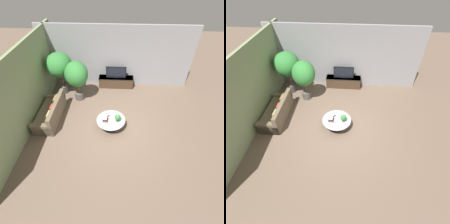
% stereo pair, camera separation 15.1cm
% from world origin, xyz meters
% --- Properties ---
extents(ground_plane, '(24.00, 24.00, 0.00)m').
position_xyz_m(ground_plane, '(0.00, 0.00, 0.00)').
color(ground_plane, brown).
extents(back_wall_stone, '(7.40, 0.12, 3.00)m').
position_xyz_m(back_wall_stone, '(0.00, 3.26, 1.50)').
color(back_wall_stone, '#939399').
rests_on(back_wall_stone, ground).
extents(side_wall_left, '(0.12, 7.40, 3.00)m').
position_xyz_m(side_wall_left, '(-3.26, 0.20, 1.50)').
color(side_wall_left, gray).
rests_on(side_wall_left, ground).
extents(media_console, '(1.77, 0.50, 0.55)m').
position_xyz_m(media_console, '(0.04, 2.94, 0.28)').
color(media_console, '#473323').
rests_on(media_console, ground).
extents(television, '(1.00, 0.13, 0.58)m').
position_xyz_m(television, '(0.04, 2.94, 0.83)').
color(television, black).
rests_on(television, media_console).
extents(coffee_table, '(1.14, 1.14, 0.39)m').
position_xyz_m(coffee_table, '(-0.05, 0.02, 0.28)').
color(coffee_table, black).
rests_on(coffee_table, ground).
extents(couch_by_wall, '(0.84, 2.04, 0.84)m').
position_xyz_m(couch_by_wall, '(-2.60, 0.40, 0.29)').
color(couch_by_wall, brown).
rests_on(couch_by_wall, ground).
extents(potted_palm_tall, '(1.17, 1.17, 2.07)m').
position_xyz_m(potted_palm_tall, '(-2.54, 2.29, 1.47)').
color(potted_palm_tall, '#514C47').
rests_on(potted_palm_tall, ground).
extents(potted_palm_corner, '(1.02, 1.02, 1.93)m').
position_xyz_m(potted_palm_corner, '(-1.67, 1.81, 1.29)').
color(potted_palm_corner, '#514C47').
rests_on(potted_palm_corner, ground).
extents(potted_plant_tabletop, '(0.23, 0.23, 0.30)m').
position_xyz_m(potted_plant_tabletop, '(0.21, -0.02, 0.56)').
color(potted_plant_tabletop, '#514C47').
rests_on(potted_plant_tabletop, coffee_table).
extents(book_stack, '(0.22, 0.26, 0.15)m').
position_xyz_m(book_stack, '(-0.27, -0.03, 0.46)').
color(book_stack, gold).
rests_on(book_stack, coffee_table).
extents(remote_black, '(0.14, 0.14, 0.02)m').
position_xyz_m(remote_black, '(-0.17, 0.21, 0.40)').
color(remote_black, black).
rests_on(remote_black, coffee_table).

